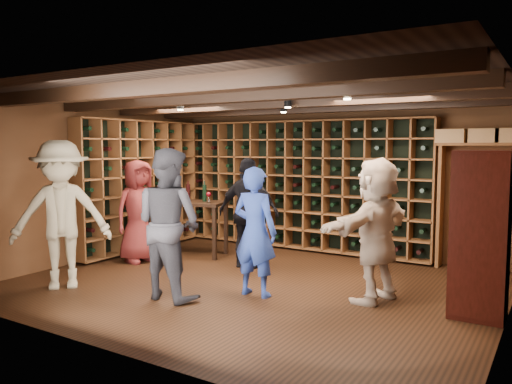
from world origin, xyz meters
The scene contains 13 objects.
ground centered at (0.00, 0.00, 0.00)m, with size 6.00×6.00×0.00m, color black.
room_shell centered at (0.00, 0.05, 2.42)m, with size 6.00×6.00×6.00m.
wine_rack_back centered at (-0.52, 2.33, 1.15)m, with size 4.65×0.30×2.20m.
wine_rack_left centered at (-2.83, 0.82, 1.15)m, with size 0.30×2.65×2.20m.
crate_shelf centered at (2.41, 2.32, 1.57)m, with size 1.20×0.32×2.07m.
display_cabinet centered at (2.71, 0.20, 0.86)m, with size 0.55×0.50×1.75m.
man_blue_shirt centered at (0.28, -0.40, 0.79)m, with size 0.58×0.38×1.58m, color navy.
man_grey_suit centered at (-0.55, -1.01, 0.90)m, with size 0.87×0.68×1.80m, color black.
guest_red_floral centered at (-2.23, 0.17, 0.80)m, with size 0.79×0.51×1.61m, color maroon.
guest_woman_black centered at (-0.55, 0.76, 0.83)m, with size 0.97×0.40×1.65m, color black.
guest_khaki centered at (-2.01, -1.41, 0.95)m, with size 1.23×0.70×1.90m, color gray.
guest_beige centered at (1.60, 0.17, 0.85)m, with size 1.57×0.50×1.70m, color tan.
tasting_table centered at (-1.86, 0.98, 0.79)m, with size 1.31×0.86×1.18m.
Camera 1 is at (3.43, -5.47, 1.82)m, focal length 35.00 mm.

